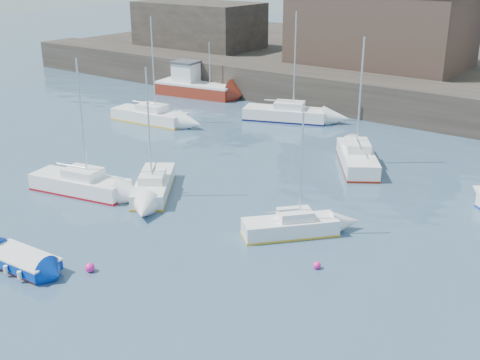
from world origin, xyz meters
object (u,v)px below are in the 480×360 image
Objects in this scene: fishing_boat at (194,85)px; sailboat_b at (154,185)px; sailboat_f at (357,158)px; buoy_mid at (317,268)px; sailboat_a at (80,184)px; buoy_far at (353,173)px; blue_dinghy at (22,261)px; sailboat_e at (150,116)px; sailboat_h at (286,114)px; sailboat_c at (291,226)px; buoy_near at (90,271)px.

fishing_boat is 25.53m from sailboat_b.
sailboat_f reaches higher than buoy_mid.
sailboat_a reaches higher than buoy_far.
blue_dinghy is 21.93m from sailboat_f.
sailboat_e is (-12.81, 21.04, 0.17)m from blue_dinghy.
sailboat_h reaches higher than buoy_mid.
sailboat_c is at bearing -0.43° from sailboat_b.
sailboat_f is at bearing -35.14° from sailboat_h.
sailboat_f is at bearing 80.78° from buoy_near.
sailboat_c is at bearing -57.03° from sailboat_h.
fishing_boat is at bearing 153.91° from buoy_far.
blue_dinghy is at bearing -105.23° from sailboat_f.
buoy_near is (-5.12, -8.30, -0.47)m from sailboat_c.
buoy_far is at bearing 72.78° from blue_dinghy.
sailboat_h reaches higher than buoy_far.
buoy_near is (4.23, -8.37, -0.48)m from sailboat_b.
buoy_near is (-3.18, -19.58, -0.58)m from sailboat_f.
sailboat_b is at bearing 116.82° from buoy_near.
sailboat_e reaches higher than buoy_near.
sailboat_e reaches higher than buoy_far.
sailboat_h reaches higher than fishing_boat.
blue_dinghy is 0.43× the size of sailboat_e.
sailboat_e is 19.00m from buoy_far.
sailboat_c is 0.73× the size of sailboat_e.
sailboat_a reaches higher than sailboat_b.
fishing_boat is 19.61× the size of buoy_near.
buoy_mid is 12.87m from buoy_far.
buoy_mid is (2.73, -2.19, -0.47)m from sailboat_c.
buoy_near is at bearing -142.08° from buoy_mid.
sailboat_f is at bearing 105.96° from buoy_far.
sailboat_c is at bearing -41.09° from fishing_boat.
sailboat_h is (0.94, 20.68, 0.03)m from sailboat_a.
fishing_boat is 25.95m from sailboat_a.
buoy_mid is at bearing -70.90° from sailboat_f.
buoy_mid is 0.79× the size of buoy_far.
sailboat_f is 19.53× the size of buoy_near.
sailboat_b is 17.52× the size of buoy_near.
buoy_mid is at bearing -40.86° from fishing_boat.
sailboat_f is (-1.94, 11.28, 0.11)m from sailboat_c.
fishing_boat is at bearing 117.90° from blue_dinghy.
sailboat_f is 14.27m from buoy_mid.
sailboat_e is at bearing 128.33° from buoy_near.
sailboat_b reaches higher than sailboat_c.
sailboat_b is 9.35m from sailboat_c.
sailboat_c is 23.35m from sailboat_e.
sailboat_a is 0.95× the size of sailboat_f.
sailboat_e is at bearing 119.62° from sailboat_a.
sailboat_c is 14.68× the size of buoy_near.
buoy_mid is (4.67, -13.47, -0.58)m from sailboat_f.
sailboat_c is at bearing 52.06° from blue_dinghy.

